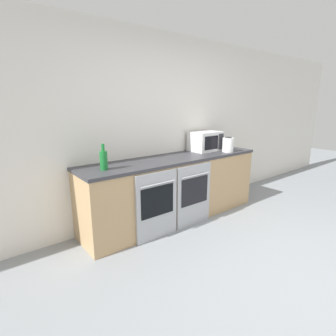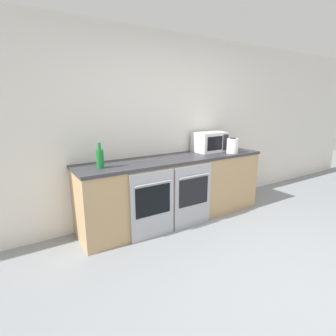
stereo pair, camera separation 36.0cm
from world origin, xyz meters
The scene contains 9 objects.
ground_plane centered at (0.00, 0.00, 0.00)m, with size 16.00×16.00×0.00m, color gray.
wall_back centered at (0.00, 2.11, 1.30)m, with size 10.00×0.06×2.60m.
counter_back centered at (0.00, 1.76, 0.46)m, with size 2.76×0.65×0.91m.
oven_left centered at (-0.55, 1.44, 0.43)m, with size 0.59×0.06×0.85m.
oven_right centered at (0.07, 1.44, 0.43)m, with size 0.59×0.06×0.85m.
microwave centered at (0.70, 1.86, 1.06)m, with size 0.48×0.35×0.30m.
bottle_blue centered at (1.01, 1.84, 1.00)m, with size 0.06×0.06×0.24m.
bottle_green centered at (-1.08, 1.72, 1.03)m, with size 0.09×0.09×0.30m.
kettle centered at (0.91, 1.58, 1.02)m, with size 0.17×0.17×0.23m.
Camera 1 is at (-2.28, -0.99, 1.64)m, focal length 28.00 mm.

